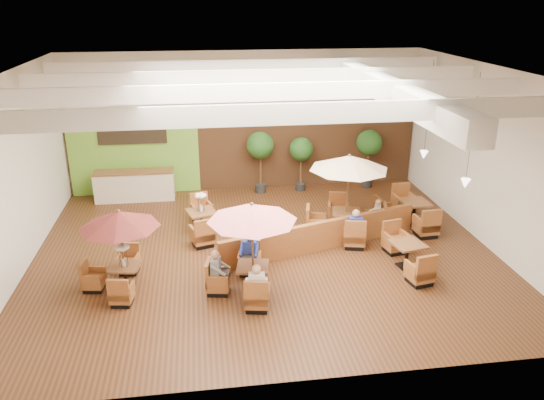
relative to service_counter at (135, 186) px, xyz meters
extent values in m
plane|color=#381E0F|center=(4.40, -5.10, -0.58)|extent=(14.00, 14.00, 0.00)
cube|color=silver|center=(4.40, 0.90, 2.17)|extent=(14.00, 0.04, 5.50)
cube|color=silver|center=(4.40, -11.10, 2.17)|extent=(14.00, 0.04, 5.50)
cube|color=silver|center=(-2.60, -5.10, 2.17)|extent=(0.04, 12.00, 5.50)
cube|color=silver|center=(11.40, -5.10, 2.17)|extent=(0.04, 12.00, 5.50)
cube|color=white|center=(4.40, -5.10, 4.92)|extent=(14.00, 12.00, 0.04)
cube|color=brown|center=(4.40, 0.84, 1.02)|extent=(13.90, 0.10, 3.20)
cube|color=#1E3819|center=(4.40, 0.83, 2.47)|extent=(13.90, 0.12, 0.35)
cube|color=#6FAD32|center=(0.00, 0.78, 1.02)|extent=(5.00, 0.08, 3.20)
cube|color=black|center=(0.00, 0.70, 1.82)|extent=(2.60, 0.08, 0.70)
cube|color=white|center=(7.90, -5.10, 4.37)|extent=(0.60, 11.00, 0.60)
cube|color=white|center=(4.40, -9.10, 4.57)|extent=(13.60, 0.12, 0.45)
cube|color=white|center=(4.40, -6.40, 4.57)|extent=(13.60, 0.12, 0.45)
cube|color=white|center=(4.40, -3.80, 4.57)|extent=(13.60, 0.12, 0.45)
cube|color=white|center=(4.40, -1.10, 4.57)|extent=(13.60, 0.12, 0.45)
cylinder|color=black|center=(10.20, -6.10, 3.32)|extent=(0.01, 0.01, 3.20)
cone|color=white|center=(10.20, -6.10, 1.72)|extent=(0.28, 0.28, 0.28)
cylinder|color=black|center=(10.20, -3.10, 3.32)|extent=(0.01, 0.01, 3.20)
cone|color=white|center=(10.20, -3.10, 1.72)|extent=(0.28, 0.28, 0.28)
sphere|color=#FFEAC6|center=(-1.60, 0.60, 2.47)|extent=(0.14, 0.14, 0.14)
sphere|color=#FFEAC6|center=(0.40, 0.60, 2.47)|extent=(0.14, 0.14, 0.14)
sphere|color=#FFEAC6|center=(2.40, 0.60, 2.47)|extent=(0.14, 0.14, 0.14)
sphere|color=#FFEAC6|center=(4.40, 0.60, 2.47)|extent=(0.14, 0.14, 0.14)
sphere|color=#FFEAC6|center=(6.40, 0.60, 2.47)|extent=(0.14, 0.14, 0.14)
sphere|color=#FFEAC6|center=(8.40, 0.60, 2.47)|extent=(0.14, 0.14, 0.14)
sphere|color=#FFEAC6|center=(10.40, 0.60, 2.47)|extent=(0.14, 0.14, 0.14)
cube|color=beige|center=(0.00, 0.00, -0.03)|extent=(3.00, 0.70, 1.10)
cube|color=brown|center=(0.00, 0.00, 0.57)|extent=(3.00, 0.75, 0.06)
cube|color=brown|center=(6.17, -5.23, -0.11)|extent=(6.57, 2.27, 0.95)
cube|color=brown|center=(0.39, -6.75, 0.05)|extent=(0.86, 0.86, 0.05)
cylinder|color=black|center=(0.39, -6.75, -0.26)|extent=(0.09, 0.09, 0.58)
cube|color=black|center=(0.39, -6.75, -0.57)|extent=(0.45, 0.45, 0.04)
cube|color=brown|center=(0.39, -7.58, -0.32)|extent=(0.62, 0.62, 0.28)
cube|color=brown|center=(0.42, -7.81, -0.05)|extent=(0.55, 0.17, 0.62)
cube|color=brown|center=(0.14, -7.54, -0.14)|extent=(0.14, 0.49, 0.25)
cube|color=brown|center=(0.64, -7.62, -0.14)|extent=(0.14, 0.49, 0.25)
cube|color=black|center=(0.39, -7.58, -0.52)|extent=(0.55, 0.55, 0.12)
cube|color=brown|center=(0.39, -5.91, -0.32)|extent=(0.62, 0.62, 0.28)
cube|color=brown|center=(0.35, -5.68, -0.05)|extent=(0.55, 0.17, 0.62)
cube|color=brown|center=(0.64, -5.95, -0.14)|extent=(0.14, 0.49, 0.25)
cube|color=brown|center=(0.14, -5.87, -0.14)|extent=(0.14, 0.49, 0.25)
cube|color=black|center=(0.39, -5.91, -0.52)|extent=(0.55, 0.55, 0.12)
cube|color=brown|center=(-0.45, -6.75, -0.32)|extent=(0.62, 0.62, 0.28)
cube|color=brown|center=(-0.22, -6.71, -0.05)|extent=(0.17, 0.55, 0.62)
cube|color=brown|center=(-0.41, -6.49, -0.14)|extent=(0.49, 0.14, 0.25)
cube|color=brown|center=(-0.49, -7.00, -0.14)|extent=(0.49, 0.14, 0.25)
cube|color=black|center=(-0.45, -6.75, -0.52)|extent=(0.55, 0.55, 0.12)
cylinder|color=brown|center=(0.39, -6.75, 0.52)|extent=(0.06, 0.06, 2.20)
cone|color=#4F1A17|center=(0.39, -6.75, 1.44)|extent=(2.12, 2.12, 0.45)
sphere|color=brown|center=(0.39, -6.75, 1.67)|extent=(0.10, 0.10, 0.10)
cylinder|color=silver|center=(0.39, -6.75, 0.19)|extent=(0.10, 0.10, 0.22)
cube|color=brown|center=(3.80, -7.36, 0.12)|extent=(0.96, 0.96, 0.06)
cylinder|color=black|center=(3.80, -7.36, -0.22)|extent=(0.10, 0.10, 0.65)
cube|color=black|center=(3.80, -7.36, -0.56)|extent=(0.51, 0.51, 0.04)
cube|color=brown|center=(3.80, -8.29, -0.29)|extent=(0.70, 0.70, 0.31)
cube|color=brown|center=(3.84, -8.54, 0.00)|extent=(0.61, 0.20, 0.69)
cube|color=brown|center=(3.52, -8.24, -0.09)|extent=(0.17, 0.54, 0.27)
cube|color=brown|center=(4.08, -8.34, -0.09)|extent=(0.17, 0.54, 0.27)
cube|color=black|center=(3.80, -8.29, -0.51)|extent=(0.62, 0.62, 0.14)
cube|color=brown|center=(3.80, -6.43, -0.29)|extent=(0.70, 0.70, 0.31)
cube|color=brown|center=(3.75, -6.18, 0.00)|extent=(0.61, 0.20, 0.69)
cube|color=brown|center=(4.08, -6.48, -0.09)|extent=(0.17, 0.54, 0.27)
cube|color=brown|center=(3.52, -6.38, -0.09)|extent=(0.17, 0.54, 0.27)
cube|color=black|center=(3.80, -6.43, -0.51)|extent=(0.62, 0.62, 0.14)
cube|color=brown|center=(2.87, -7.36, -0.29)|extent=(0.70, 0.70, 0.31)
cube|color=brown|center=(3.12, -7.31, 0.00)|extent=(0.20, 0.61, 0.69)
cube|color=brown|center=(2.92, -7.08, -0.09)|extent=(0.54, 0.17, 0.27)
cube|color=brown|center=(2.82, -7.64, -0.09)|extent=(0.54, 0.17, 0.27)
cube|color=black|center=(2.87, -7.36, -0.51)|extent=(0.62, 0.62, 0.14)
cylinder|color=brown|center=(3.80, -7.36, 0.64)|extent=(0.06, 0.06, 2.45)
cone|color=#D66770|center=(3.80, -7.36, 1.68)|extent=(2.35, 2.35, 0.45)
sphere|color=brown|center=(3.80, -7.36, 1.91)|extent=(0.10, 0.10, 0.10)
cube|color=brown|center=(7.23, -4.18, 0.18)|extent=(1.09, 1.09, 0.06)
cylinder|color=black|center=(7.23, -4.18, -0.19)|extent=(0.11, 0.11, 0.70)
cube|color=black|center=(7.23, -4.18, -0.56)|extent=(0.58, 0.58, 0.04)
cube|color=brown|center=(7.23, -5.20, -0.26)|extent=(0.80, 0.80, 0.34)
cube|color=brown|center=(7.29, -5.46, 0.06)|extent=(0.67, 0.26, 0.75)
cube|color=brown|center=(6.93, -5.12, -0.05)|extent=(0.22, 0.59, 0.30)
cube|color=brown|center=(7.53, -5.27, -0.05)|extent=(0.22, 0.59, 0.30)
cube|color=black|center=(7.23, -5.20, -0.51)|extent=(0.71, 0.71, 0.15)
cube|color=brown|center=(7.23, -3.17, -0.26)|extent=(0.80, 0.80, 0.34)
cube|color=brown|center=(7.17, -2.90, 0.06)|extent=(0.67, 0.26, 0.75)
cube|color=brown|center=(7.53, -3.24, -0.05)|extent=(0.22, 0.59, 0.30)
cube|color=brown|center=(6.93, -3.10, -0.05)|extent=(0.22, 0.59, 0.30)
cube|color=black|center=(7.23, -3.17, -0.51)|extent=(0.71, 0.71, 0.15)
cube|color=brown|center=(6.22, -4.18, -0.26)|extent=(0.80, 0.80, 0.34)
cube|color=brown|center=(6.49, -4.12, 0.06)|extent=(0.26, 0.67, 0.75)
cube|color=brown|center=(6.29, -3.88, -0.05)|extent=(0.59, 0.22, 0.30)
cube|color=brown|center=(6.15, -4.48, -0.05)|extent=(0.59, 0.22, 0.30)
cube|color=black|center=(6.22, -4.18, -0.51)|extent=(0.71, 0.71, 0.15)
cube|color=brown|center=(8.24, -4.18, -0.26)|extent=(0.80, 0.80, 0.34)
cube|color=brown|center=(7.97, -4.25, 0.06)|extent=(0.26, 0.67, 0.75)
cube|color=brown|center=(8.17, -4.48, -0.05)|extent=(0.59, 0.22, 0.30)
cube|color=brown|center=(8.31, -3.88, -0.05)|extent=(0.59, 0.22, 0.30)
cube|color=black|center=(8.24, -4.18, -0.51)|extent=(0.71, 0.71, 0.15)
cylinder|color=brown|center=(7.23, -4.18, 0.75)|extent=(0.06, 0.06, 2.66)
cone|color=#C7AD8B|center=(7.23, -4.18, 1.90)|extent=(2.56, 2.56, 0.45)
sphere|color=brown|center=(7.23, -4.18, 2.13)|extent=(0.10, 0.10, 0.10)
cube|color=brown|center=(2.50, -3.44, 0.17)|extent=(1.10, 1.10, 0.06)
cylinder|color=black|center=(2.50, -3.44, -0.20)|extent=(0.10, 0.10, 0.69)
cube|color=black|center=(2.50, -3.44, -0.56)|extent=(0.58, 0.58, 0.04)
cube|color=brown|center=(2.50, -4.43, -0.27)|extent=(0.80, 0.80, 0.33)
cube|color=brown|center=(2.43, -4.69, 0.04)|extent=(0.65, 0.28, 0.73)
cube|color=brown|center=(2.21, -4.52, -0.06)|extent=(0.24, 0.57, 0.29)
cube|color=brown|center=(2.79, -4.35, -0.06)|extent=(0.24, 0.57, 0.29)
cube|color=black|center=(2.50, -4.43, -0.51)|extent=(0.71, 0.71, 0.15)
cube|color=brown|center=(2.50, -2.46, -0.27)|extent=(0.80, 0.80, 0.33)
cube|color=brown|center=(2.58, -2.20, 0.04)|extent=(0.65, 0.28, 0.73)
cube|color=brown|center=(2.79, -2.37, -0.06)|extent=(0.24, 0.57, 0.29)
cube|color=brown|center=(2.21, -2.54, -0.06)|extent=(0.24, 0.57, 0.29)
cube|color=black|center=(2.50, -2.46, -0.51)|extent=(0.71, 0.71, 0.15)
cylinder|color=silver|center=(2.50, -3.44, 0.31)|extent=(0.10, 0.10, 0.22)
cube|color=brown|center=(8.38, -6.68, 0.15)|extent=(1.01, 1.01, 0.06)
cylinder|color=black|center=(8.38, -6.68, -0.21)|extent=(0.10, 0.10, 0.67)
cube|color=black|center=(8.38, -6.68, -0.56)|extent=(0.54, 0.54, 0.04)
cube|color=brown|center=(8.38, -7.64, -0.28)|extent=(0.74, 0.74, 0.33)
cube|color=brown|center=(8.32, -7.90, 0.03)|extent=(0.64, 0.22, 0.71)
cube|color=brown|center=(8.09, -7.70, -0.07)|extent=(0.19, 0.56, 0.28)
cube|color=brown|center=(8.67, -7.59, -0.07)|extent=(0.19, 0.56, 0.28)
cube|color=black|center=(8.38, -7.64, -0.51)|extent=(0.66, 0.66, 0.14)
cube|color=brown|center=(8.38, -5.71, -0.28)|extent=(0.74, 0.74, 0.33)
cube|color=brown|center=(8.43, -5.45, 0.03)|extent=(0.64, 0.22, 0.71)
cube|color=brown|center=(8.67, -5.65, -0.07)|extent=(0.19, 0.56, 0.28)
cube|color=brown|center=(8.09, -5.77, -0.07)|extent=(0.19, 0.56, 0.28)
cube|color=black|center=(8.38, -5.71, -0.51)|extent=(0.66, 0.66, 0.14)
cube|color=brown|center=(9.80, -3.70, 0.20)|extent=(0.99, 0.99, 0.07)
cylinder|color=black|center=(9.80, -3.70, -0.18)|extent=(0.11, 0.11, 0.72)
cube|color=black|center=(9.80, -3.70, -0.56)|extent=(0.52, 0.52, 0.04)
cube|color=brown|center=(9.80, -4.74, -0.25)|extent=(0.72, 0.72, 0.35)
cube|color=brown|center=(9.78, -5.02, 0.07)|extent=(0.68, 0.15, 0.77)
cube|color=brown|center=(9.48, -4.76, -0.04)|extent=(0.13, 0.61, 0.31)
cube|color=brown|center=(10.12, -4.71, -0.04)|extent=(0.13, 0.61, 0.31)
cube|color=black|center=(9.80, -4.74, -0.51)|extent=(0.64, 0.64, 0.15)
cube|color=brown|center=(9.80, -2.66, -0.25)|extent=(0.72, 0.72, 0.35)
cube|color=brown|center=(9.82, -2.37, 0.07)|extent=(0.68, 0.15, 0.77)
cube|color=brown|center=(10.12, -2.64, -0.04)|extent=(0.13, 0.61, 0.31)
cube|color=brown|center=(9.48, -2.68, -0.04)|extent=(0.13, 0.61, 0.31)
cube|color=black|center=(9.80, -2.66, -0.51)|extent=(0.64, 0.64, 0.15)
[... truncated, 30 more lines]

